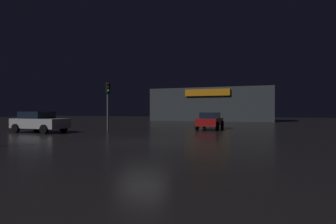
{
  "coord_description": "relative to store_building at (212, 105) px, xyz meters",
  "views": [
    {
      "loc": [
        6.27,
        -12.84,
        1.59
      ],
      "look_at": [
        -1.18,
        6.88,
        1.51
      ],
      "focal_mm": 29.87,
      "sensor_mm": 36.0,
      "label": 1
    }
  ],
  "objects": [
    {
      "name": "car_far",
      "position": [
        -6.79,
        -29.68,
        -1.81
      ],
      "size": [
        4.23,
        2.17,
        1.54
      ],
      "color": "#B7B7BF",
      "rests_on": "ground"
    },
    {
      "name": "ground_plane",
      "position": [
        3.14,
        -32.75,
        -2.6
      ],
      "size": [
        120.0,
        120.0,
        0.0
      ],
      "primitive_type": "plane",
      "color": "black"
    },
    {
      "name": "car_near",
      "position": [
        4.25,
        -21.52,
        -1.85
      ],
      "size": [
        2.04,
        4.64,
        1.45
      ],
      "color": "#A51414",
      "rests_on": "ground"
    },
    {
      "name": "traffic_signal_opposite",
      "position": [
        -3.19,
        -26.07,
        0.13
      ],
      "size": [
        0.42,
        0.42,
        3.95
      ],
      "color": "#595B60",
      "rests_on": "ground"
    },
    {
      "name": "store_building",
      "position": [
        0.0,
        0.0,
        0.0
      ],
      "size": [
        19.16,
        7.92,
        5.2
      ],
      "color": "#33383D",
      "rests_on": "ground"
    }
  ]
}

